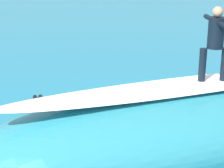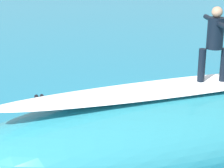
% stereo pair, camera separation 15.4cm
% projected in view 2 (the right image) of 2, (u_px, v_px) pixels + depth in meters
% --- Properties ---
extents(ground_plane, '(120.00, 120.00, 0.00)m').
position_uv_depth(ground_plane, '(149.00, 125.00, 11.12)').
color(ground_plane, teal).
extents(wave_crest, '(9.38, 4.51, 1.86)m').
position_uv_depth(wave_crest, '(176.00, 130.00, 8.67)').
color(wave_crest, teal).
rests_on(wave_crest, ground_plane).
extents(wave_foam_lip, '(7.73, 2.30, 0.08)m').
position_uv_depth(wave_foam_lip, '(178.00, 87.00, 8.37)').
color(wave_foam_lip, white).
rests_on(wave_foam_lip, wave_crest).
extents(surfboard_riding, '(1.96, 1.25, 0.07)m').
position_uv_depth(surfboard_riding, '(211.00, 83.00, 8.62)').
color(surfboard_riding, '#E0563D').
rests_on(surfboard_riding, wave_crest).
extents(surfer_riding, '(0.71, 1.40, 1.58)m').
position_uv_depth(surfer_riding, '(215.00, 39.00, 8.31)').
color(surfer_riding, black).
rests_on(surfer_riding, surfboard_riding).
extents(surfboard_paddling, '(1.29, 2.47, 0.08)m').
position_uv_depth(surfboard_paddling, '(40.00, 112.00, 11.89)').
color(surfboard_paddling, '#33B2D1').
rests_on(surfboard_paddling, ground_plane).
extents(surfer_paddling, '(0.74, 1.67, 0.31)m').
position_uv_depth(surfer_paddling, '(40.00, 105.00, 11.96)').
color(surfer_paddling, black).
rests_on(surfer_paddling, surfboard_paddling).
extents(foam_patch_mid, '(0.98, 0.91, 0.18)m').
position_uv_depth(foam_patch_mid, '(205.00, 91.00, 13.49)').
color(foam_patch_mid, white).
rests_on(foam_patch_mid, ground_plane).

